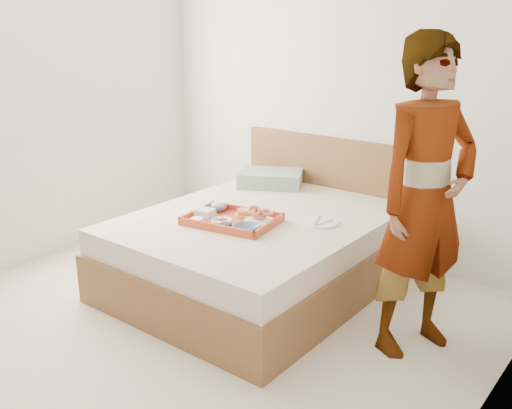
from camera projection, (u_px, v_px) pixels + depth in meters
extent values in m
cube|color=beige|center=(160.00, 340.00, 3.47)|extent=(3.50, 4.00, 0.01)
cube|color=silver|center=(336.00, 94.00, 4.57)|extent=(3.50, 0.01, 2.60)
cube|color=silver|center=(474.00, 182.00, 2.04)|extent=(0.01, 4.00, 2.60)
cube|color=brown|center=(259.00, 250.00, 4.14)|extent=(1.65, 2.00, 0.53)
cube|color=brown|center=(329.00, 193.00, 4.80)|extent=(1.65, 0.06, 0.95)
cube|color=#8BA48D|center=(271.00, 178.00, 4.80)|extent=(0.63, 0.56, 0.13)
cube|color=#B75121|center=(232.00, 219.00, 3.91)|extent=(0.66, 0.53, 0.05)
cylinder|color=white|center=(259.00, 221.00, 3.88)|extent=(0.24, 0.24, 0.01)
imported|color=#181941|center=(246.00, 228.00, 3.70)|extent=(0.19, 0.19, 0.04)
cylinder|color=black|center=(226.00, 226.00, 3.75)|extent=(0.10, 0.10, 0.03)
cylinder|color=white|center=(221.00, 220.00, 3.90)|extent=(0.17, 0.17, 0.01)
cylinder|color=orange|center=(245.00, 215.00, 4.01)|extent=(0.17, 0.17, 0.01)
imported|color=#181941|center=(218.00, 208.00, 4.11)|extent=(0.15, 0.15, 0.04)
cube|color=silver|center=(205.00, 213.00, 3.99)|extent=(0.14, 0.12, 0.05)
cylinder|color=white|center=(197.00, 220.00, 3.87)|extent=(0.10, 0.10, 0.03)
cylinder|color=white|center=(321.00, 223.00, 3.90)|extent=(0.24, 0.24, 0.01)
imported|color=beige|center=(425.00, 200.00, 3.16)|extent=(0.67, 0.78, 1.82)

